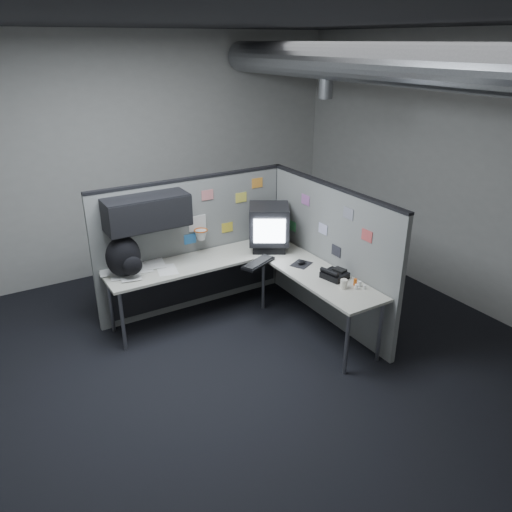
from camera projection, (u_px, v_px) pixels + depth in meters
room at (306, 150)px, 4.76m from camera, size 5.62×5.62×3.22m
partition_back at (183, 234)px, 5.78m from camera, size 2.44×0.42×1.63m
partition_right at (329, 254)px, 5.70m from camera, size 0.07×2.23×1.63m
desk at (235, 273)px, 5.71m from camera, size 2.31×2.11×0.73m
monitor at (269, 227)px, 5.98m from camera, size 0.64×0.64×0.53m
keyboard at (258, 263)px, 5.63m from camera, size 0.48×0.33×0.04m
mouse at (301, 263)px, 5.63m from camera, size 0.28×0.26×0.05m
phone at (334, 274)px, 5.30m from camera, size 0.27×0.29×0.12m
bottles at (358, 285)px, 5.11m from camera, size 0.11×0.16×0.07m
cup at (344, 284)px, 5.08m from camera, size 0.09×0.09×0.10m
papers at (138, 270)px, 5.48m from camera, size 0.82×0.62×0.02m
backpack at (124, 257)px, 5.27m from camera, size 0.38×0.34×0.46m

